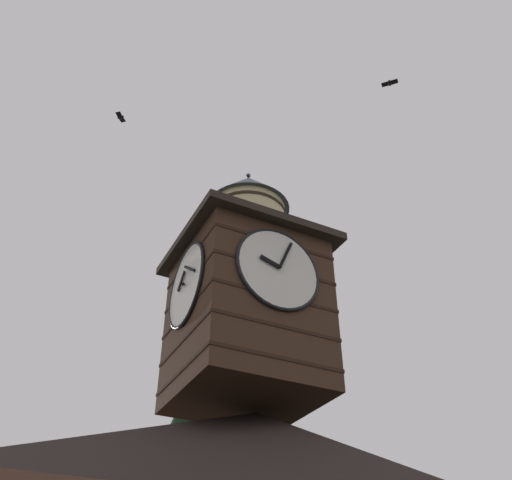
% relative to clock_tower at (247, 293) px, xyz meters
% --- Properties ---
extents(clock_tower, '(4.52, 4.52, 8.31)m').
position_rel_clock_tower_xyz_m(clock_tower, '(0.00, 0.00, 0.00)').
color(clock_tower, '#422B1E').
rests_on(clock_tower, building_main).
extents(flying_bird_high, '(0.45, 0.47, 0.14)m').
position_rel_clock_tower_xyz_m(flying_bird_high, '(4.51, -1.10, 6.59)').
color(flying_bird_high, black).
extents(flying_bird_low, '(0.46, 0.49, 0.13)m').
position_rel_clock_tower_xyz_m(flying_bird_low, '(-2.65, 4.83, 5.93)').
color(flying_bird_low, black).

